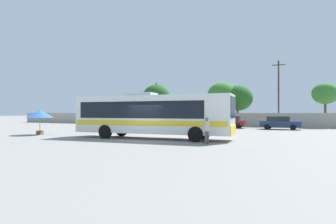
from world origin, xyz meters
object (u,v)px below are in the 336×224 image
at_px(parked_car_third_maroon, 229,122).
at_px(utility_pole_far, 156,102).
at_px(attendant_by_bus_door, 207,129).
at_px(parked_car_rightmost_dark_blue, 280,123).
at_px(vendor_umbrella_near_gate_blue, 40,114).
at_px(roadside_tree_midleft, 222,95).
at_px(roadside_tree_midright, 238,98).
at_px(parked_car_second_black, 175,121).
at_px(coach_bus_white_yellow, 150,114).
at_px(roadside_tree_right, 325,94).
at_px(roadside_tree_left, 156,96).
at_px(utility_pole_near, 279,92).
at_px(parked_car_leftmost_black, 143,121).

relative_size(parked_car_third_maroon, utility_pole_far, 0.60).
xyz_separation_m(attendant_by_bus_door, parked_car_rightmost_dark_blue, (3.32, 18.48, -0.13)).
relative_size(vendor_umbrella_near_gate_blue, utility_pole_far, 0.33).
height_order(roadside_tree_midleft, roadside_tree_midright, roadside_tree_midleft).
bearing_deg(parked_car_rightmost_dark_blue, parked_car_second_black, 179.97).
xyz_separation_m(coach_bus_white_yellow, utility_pole_far, (-12.30, 25.15, 1.90)).
bearing_deg(roadside_tree_midleft, vendor_umbrella_near_gate_blue, -112.13).
height_order(vendor_umbrella_near_gate_blue, roadside_tree_midleft, roadside_tree_midleft).
xyz_separation_m(roadside_tree_midleft, roadside_tree_right, (13.98, -0.67, -0.24)).
xyz_separation_m(roadside_tree_left, roadside_tree_right, (25.74, -1.11, -0.40)).
height_order(utility_pole_near, utility_pole_far, utility_pole_near).
bearing_deg(roadside_tree_right, vendor_umbrella_near_gate_blue, -134.55).
distance_m(coach_bus_white_yellow, utility_pole_far, 28.06).
relative_size(vendor_umbrella_near_gate_blue, roadside_tree_midleft, 0.35).
height_order(parked_car_second_black, parked_car_rightmost_dark_blue, parked_car_rightmost_dark_blue).
height_order(parked_car_third_maroon, roadside_tree_left, roadside_tree_left).
bearing_deg(parked_car_second_black, parked_car_rightmost_dark_blue, -0.03).
bearing_deg(roadside_tree_midright, vendor_umbrella_near_gate_blue, -115.82).
bearing_deg(roadside_tree_midleft, roadside_tree_midright, 14.13).
bearing_deg(parked_car_rightmost_dark_blue, roadside_tree_midright, 127.47).
bearing_deg(parked_car_third_maroon, parked_car_rightmost_dark_blue, -5.03).
bearing_deg(utility_pole_far, vendor_umbrella_near_gate_blue, -86.48).
bearing_deg(parked_car_third_maroon, roadside_tree_midleft, 109.65).
height_order(vendor_umbrella_near_gate_blue, roadside_tree_left, roadside_tree_left).
height_order(roadside_tree_midright, roadside_tree_right, roadside_tree_midright).
height_order(parked_car_third_maroon, utility_pole_far, utility_pole_far).
bearing_deg(parked_car_third_maroon, roadside_tree_left, 151.41).
bearing_deg(utility_pole_far, parked_car_third_maroon, -29.02).
bearing_deg(roadside_tree_midleft, roadside_tree_left, 177.83).
relative_size(parked_car_rightmost_dark_blue, utility_pole_far, 0.63).
bearing_deg(parked_car_third_maroon, utility_pole_far, 150.98).
height_order(parked_car_rightmost_dark_blue, roadside_tree_midright, roadside_tree_midright).
distance_m(roadside_tree_midleft, roadside_tree_right, 14.00).
relative_size(utility_pole_far, roadside_tree_right, 1.21).
bearing_deg(attendant_by_bus_door, parked_car_second_black, 118.53).
bearing_deg(roadside_tree_midleft, coach_bus_white_yellow, -89.06).
height_order(roadside_tree_midleft, roadside_tree_right, roadside_tree_midleft).
bearing_deg(coach_bus_white_yellow, parked_car_third_maroon, 82.52).
distance_m(roadside_tree_left, roadside_tree_midright, 14.01).
distance_m(coach_bus_white_yellow, roadside_tree_left, 27.91).
relative_size(utility_pole_far, roadside_tree_left, 1.04).
distance_m(utility_pole_near, roadside_tree_right, 5.91).
relative_size(parked_car_leftmost_black, utility_pole_near, 0.49).
height_order(coach_bus_white_yellow, vendor_umbrella_near_gate_blue, coach_bus_white_yellow).
distance_m(parked_car_rightmost_dark_blue, utility_pole_far, 22.56).
distance_m(parked_car_leftmost_black, parked_car_second_black, 5.43).
relative_size(parked_car_third_maroon, roadside_tree_midright, 0.69).
bearing_deg(vendor_umbrella_near_gate_blue, attendant_by_bus_door, -4.01).
distance_m(coach_bus_white_yellow, utility_pole_near, 26.03).
bearing_deg(utility_pole_near, parked_car_third_maroon, -125.96).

